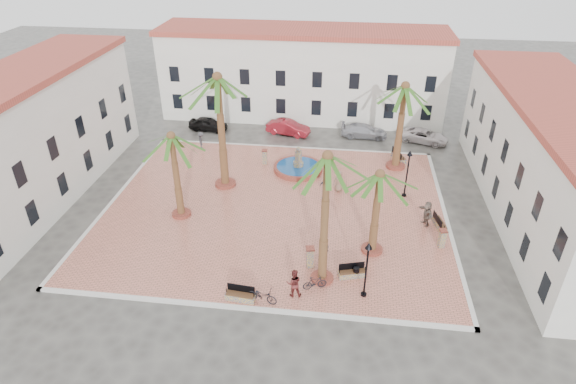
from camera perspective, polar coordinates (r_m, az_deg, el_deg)
name	(u,v)px	position (r m, az deg, el deg)	size (l,w,h in m)	color
ground	(275,209)	(37.58, -1.51, -2.00)	(120.00, 120.00, 0.00)	#56544F
plaza	(275,208)	(37.54, -1.52, -1.90)	(26.00, 22.00, 0.15)	#D87B65
kerb_n	(292,148)	(47.08, 0.49, 5.29)	(26.30, 0.30, 0.16)	silver
kerb_s	(247,308)	(29.04, -4.84, -13.59)	(26.30, 0.30, 0.16)	silver
kerb_e	(446,220)	(38.06, 18.26, -3.14)	(0.30, 22.30, 0.16)	silver
kerb_w	(117,197)	(41.32, -19.64, -0.56)	(0.30, 22.30, 0.16)	silver
building_north	(302,73)	(53.75, 1.69, 13.91)	(30.40, 7.40, 9.50)	white
building_east	(552,160)	(39.73, 28.78, 3.31)	(7.40, 26.40, 9.00)	white
building_west	(31,137)	(42.23, -28.17, 5.75)	(6.40, 24.40, 10.00)	white
fountain	(298,167)	(42.64, 1.22, 2.97)	(4.33, 4.33, 2.24)	#9D4334
palm_nw	(218,90)	(37.43, -8.27, 11.92)	(5.62, 5.62, 9.65)	#9D4334
palm_sw	(172,146)	(34.70, -13.55, 5.36)	(4.63, 4.63, 6.86)	#9D4334
palm_s	(327,170)	(26.38, 4.64, 2.62)	(4.62, 4.62, 8.95)	#9D4334
palm_e	(379,185)	(30.65, 10.73, 0.86)	(4.71, 4.71, 6.24)	#9D4334
palm_ne	(404,96)	(41.80, 13.60, 10.98)	(5.49, 5.49, 7.89)	#9D4334
bench_s	(240,296)	(29.33, -5.66, -12.17)	(1.84, 0.72, 0.95)	gray
bench_se	(352,273)	(31.02, 7.60, -9.52)	(1.84, 1.00, 0.93)	gray
bench_e	(439,224)	(36.81, 17.49, -3.61)	(0.91, 1.85, 0.94)	gray
bench_ne	(398,157)	(45.56, 12.95, 4.05)	(1.29, 2.03, 1.03)	gray
lamppost_s	(367,261)	(28.27, 9.37, -8.02)	(0.43, 0.43, 3.92)	black
lamppost_e	(408,166)	(38.73, 14.06, 3.04)	(0.44, 0.44, 4.07)	black
bollard_se	(310,257)	(31.21, 2.63, -7.68)	(0.64, 0.64, 1.51)	gray
bollard_n	(265,157)	(43.59, -2.77, 4.21)	(0.54, 0.54, 1.40)	gray
bollard_e	(442,238)	(34.53, 17.80, -5.24)	(0.60, 0.60, 1.39)	gray
litter_bin	(356,272)	(30.93, 8.07, -9.40)	(0.39, 0.39, 0.76)	black
cyclist_a	(324,247)	(31.98, 4.32, -6.52)	(0.62, 0.41, 1.70)	#313746
bicycle_a	(262,295)	(28.95, -3.11, -12.12)	(0.66, 1.89, 0.99)	black
cyclist_b	(294,283)	(29.03, 0.70, -10.73)	(0.92, 0.71, 1.89)	maroon
bicycle_b	(315,283)	(29.82, 3.20, -10.69)	(0.43, 1.52, 0.91)	black
pedestrian_fountain_a	(339,181)	(39.38, 6.05, 1.27)	(0.88, 0.58, 1.81)	#8A6953
pedestrian_fountain_b	(325,188)	(38.23, 4.46, 0.51)	(1.14, 0.47, 1.94)	#3E4F65
pedestrian_north	(201,140)	(47.14, -10.23, 6.04)	(1.09, 0.63, 1.69)	#434347
pedestrian_east	(427,213)	(36.43, 16.13, -2.44)	(1.78, 0.57, 1.92)	#6E5E53
car_black	(208,124)	(51.60, -9.44, 7.96)	(1.63, 4.04, 1.38)	black
car_red	(288,128)	(49.91, 0.02, 7.64)	(1.55, 4.45, 1.47)	maroon
car_silver	(364,131)	(49.89, 9.01, 7.17)	(1.89, 4.65, 1.35)	#AFB0B8
car_white	(425,136)	(50.09, 15.88, 6.41)	(2.13, 4.62, 1.28)	silver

